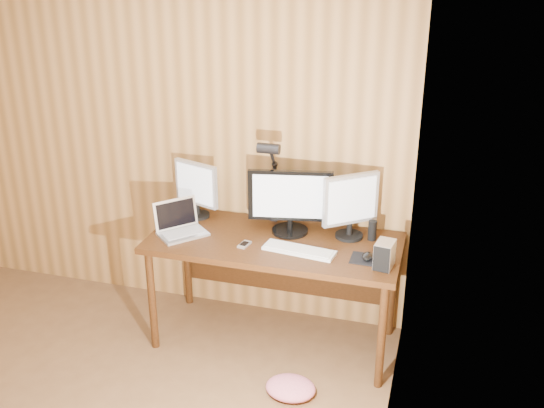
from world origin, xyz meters
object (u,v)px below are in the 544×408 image
at_px(monitor_left, 196,188).
at_px(laptop, 180,225).
at_px(monitor_center, 290,201).
at_px(keyboard, 299,250).
at_px(desk_lamp, 271,170).
at_px(hard_drive, 384,255).
at_px(monitor_right, 351,204).
at_px(mouse, 368,256).
at_px(desk, 277,252).
at_px(speaker, 372,230).
at_px(phone, 244,244).

height_order(monitor_left, laptop, monitor_left).
bearing_deg(monitor_left, laptop, -73.70).
distance_m(monitor_center, keyboard, 0.35).
relative_size(monitor_center, desk_lamp, 0.86).
distance_m(laptop, hard_drive, 1.33).
height_order(monitor_right, mouse, monitor_right).
height_order(monitor_left, mouse, monitor_left).
relative_size(desk, desk_lamp, 2.57).
bearing_deg(desk_lamp, monitor_center, -27.53).
bearing_deg(monitor_right, mouse, -98.43).
height_order(monitor_left, hard_drive, monitor_left).
height_order(monitor_center, hard_drive, monitor_center).
xyz_separation_m(desk, laptop, (-0.62, -0.13, 0.17)).
bearing_deg(hard_drive, desk, 170.00).
relative_size(desk, monitor_right, 3.76).
height_order(monitor_right, speaker, monitor_right).
distance_m(monitor_left, speaker, 1.21).
xyz_separation_m(monitor_left, desk_lamp, (0.52, 0.02, 0.18)).
relative_size(keyboard, speaker, 3.53).
xyz_separation_m(monitor_right, phone, (-0.61, -0.30, -0.22)).
xyz_separation_m(monitor_right, hard_drive, (0.26, -0.34, -0.15)).
relative_size(desk, keyboard, 3.49).
bearing_deg(keyboard, desk, 143.51).
height_order(monitor_center, desk_lamp, desk_lamp).
xyz_separation_m(desk, speaker, (0.59, 0.11, 0.19)).
relative_size(keyboard, desk_lamp, 0.74).
height_order(mouse, phone, mouse).
distance_m(monitor_right, speaker, 0.22).
xyz_separation_m(speaker, desk_lamp, (-0.68, 0.05, 0.32)).
bearing_deg(desk, monitor_right, 13.17).
height_order(monitor_right, desk_lamp, desk_lamp).
height_order(keyboard, hard_drive, hard_drive).
relative_size(hard_drive, speaker, 1.23).
bearing_deg(hard_drive, phone, -174.47).
bearing_deg(monitor_center, mouse, -35.39).
bearing_deg(monitor_left, monitor_right, 16.92).
relative_size(monitor_left, laptop, 1.06).
relative_size(monitor_left, monitor_right, 0.92).
distance_m(monitor_center, phone, 0.41).
bearing_deg(keyboard, speaker, 42.87).
relative_size(monitor_right, desk_lamp, 0.68).
relative_size(monitor_right, mouse, 3.93).
xyz_separation_m(laptop, mouse, (1.23, -0.04, -0.03)).
distance_m(laptop, keyboard, 0.81).
bearing_deg(phone, monitor_center, 59.88).
xyz_separation_m(mouse, hard_drive, (0.10, -0.06, 0.06)).
bearing_deg(mouse, speaker, 79.24).
xyz_separation_m(monitor_right, keyboard, (-0.26, -0.29, -0.22)).
bearing_deg(monitor_left, desk_lamp, 20.71).
distance_m(monitor_left, monitor_right, 1.06).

